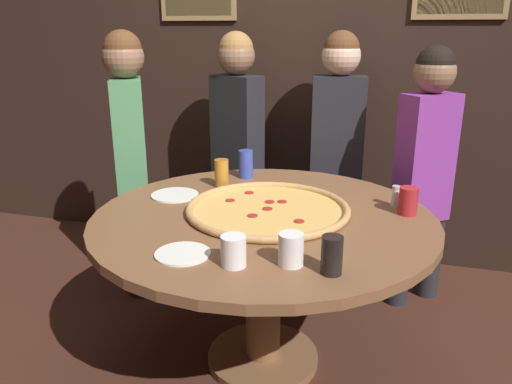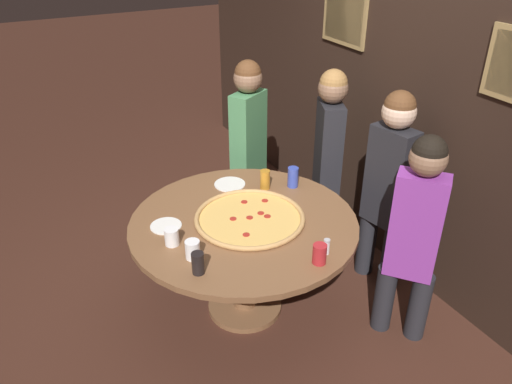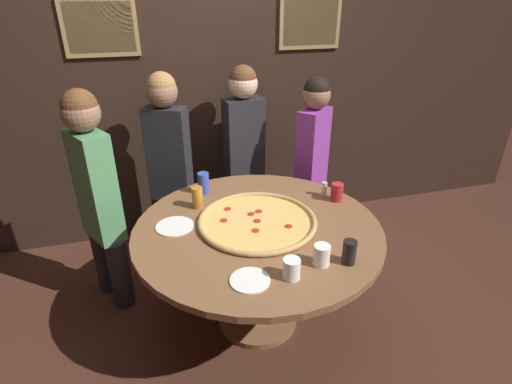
% 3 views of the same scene
% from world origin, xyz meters
% --- Properties ---
extents(ground_plane, '(24.00, 24.00, 0.00)m').
position_xyz_m(ground_plane, '(0.00, 0.00, 0.00)').
color(ground_plane, '#422319').
extents(back_wall, '(6.40, 0.08, 2.60)m').
position_xyz_m(back_wall, '(0.00, 1.34, 1.30)').
color(back_wall, black).
rests_on(back_wall, ground_plane).
extents(dining_table, '(1.47, 1.47, 0.74)m').
position_xyz_m(dining_table, '(0.00, 0.00, 0.60)').
color(dining_table, brown).
rests_on(dining_table, ground_plane).
extents(giant_pizza, '(0.72, 0.72, 0.03)m').
position_xyz_m(giant_pizza, '(0.01, 0.04, 0.75)').
color(giant_pizza, '#EAB75B').
rests_on(giant_pizza, dining_table).
extents(drink_cup_far_right, '(0.07, 0.07, 0.13)m').
position_xyz_m(drink_cup_far_right, '(0.35, -0.46, 0.80)').
color(drink_cup_far_right, black).
rests_on(drink_cup_far_right, dining_table).
extents(drink_cup_front_edge, '(0.08, 0.08, 0.15)m').
position_xyz_m(drink_cup_front_edge, '(-0.24, 0.52, 0.81)').
color(drink_cup_front_edge, '#384CB7').
rests_on(drink_cup_front_edge, dining_table).
extents(drink_cup_beside_pizza, '(0.08, 0.08, 0.12)m').
position_xyz_m(drink_cup_beside_pizza, '(0.59, 0.18, 0.80)').
color(drink_cup_beside_pizza, '#B22328').
rests_on(drink_cup_beside_pizza, dining_table).
extents(drink_cup_by_shaker, '(0.09, 0.09, 0.11)m').
position_xyz_m(drink_cup_by_shaker, '(0.21, -0.43, 0.80)').
color(drink_cup_by_shaker, white).
rests_on(drink_cup_by_shaker, dining_table).
extents(drink_cup_centre_back, '(0.09, 0.09, 0.11)m').
position_xyz_m(drink_cup_centre_back, '(0.03, -0.49, 0.79)').
color(drink_cup_centre_back, white).
rests_on(drink_cup_centre_back, dining_table).
extents(drink_cup_near_right, '(0.07, 0.07, 0.14)m').
position_xyz_m(drink_cup_near_right, '(-0.31, 0.33, 0.81)').
color(drink_cup_near_right, '#BC7A23').
rests_on(drink_cup_near_right, dining_table).
extents(white_plate_right_side, '(0.23, 0.23, 0.01)m').
position_xyz_m(white_plate_right_side, '(-0.48, 0.13, 0.74)').
color(white_plate_right_side, white).
rests_on(white_plate_right_side, dining_table).
extents(white_plate_left_side, '(0.20, 0.20, 0.01)m').
position_xyz_m(white_plate_left_side, '(-0.17, -0.46, 0.74)').
color(white_plate_left_side, white).
rests_on(white_plate_left_side, dining_table).
extents(condiment_shaker, '(0.04, 0.04, 0.10)m').
position_xyz_m(condiment_shaker, '(0.54, 0.26, 0.79)').
color(condiment_shaker, silver).
rests_on(condiment_shaker, dining_table).
extents(diner_side_right, '(0.39, 0.22, 1.49)m').
position_xyz_m(diner_side_right, '(0.17, 1.04, 0.85)').
color(diner_side_right, '#232328').
rests_on(diner_side_right, ground_plane).
extents(diner_far_right, '(0.35, 0.33, 1.43)m').
position_xyz_m(diner_far_right, '(0.68, 0.81, 0.81)').
color(diner_far_right, '#232328').
rests_on(diner_far_right, ground_plane).
extents(diner_centre_back, '(0.30, 0.39, 1.50)m').
position_xyz_m(diner_centre_back, '(-0.92, 0.51, 0.85)').
color(diner_centre_back, '#232328').
rests_on(diner_centre_back, ground_plane).
extents(diner_side_left, '(0.39, 0.28, 1.49)m').
position_xyz_m(diner_side_left, '(-0.43, 0.96, 0.84)').
color(diner_side_left, '#232328').
rests_on(diner_side_left, ground_plane).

